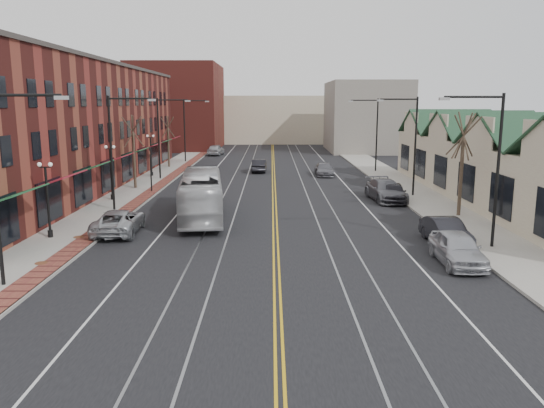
{
  "coord_description": "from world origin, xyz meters",
  "views": [
    {
      "loc": [
        -0.24,
        -21.24,
        7.64
      ],
      "look_at": [
        -0.2,
        8.33,
        2.0
      ],
      "focal_mm": 35.0,
      "sensor_mm": 36.0,
      "label": 1
    }
  ],
  "objects_px": {
    "transit_bus": "(201,195)",
    "parked_car_b": "(446,232)",
    "parked_car_a": "(457,248)",
    "parked_car_c": "(386,190)",
    "parked_car_d": "(393,192)",
    "parked_suv": "(119,221)"
  },
  "relations": [
    {
      "from": "parked_suv",
      "to": "parked_car_d",
      "type": "relative_size",
      "value": 1.15
    },
    {
      "from": "parked_car_a",
      "to": "parked_car_d",
      "type": "distance_m",
      "value": 16.24
    },
    {
      "from": "parked_car_c",
      "to": "parked_car_d",
      "type": "relative_size",
      "value": 1.26
    },
    {
      "from": "transit_bus",
      "to": "parked_car_b",
      "type": "height_order",
      "value": "transit_bus"
    },
    {
      "from": "transit_bus",
      "to": "parked_car_d",
      "type": "xyz_separation_m",
      "value": [
        14.23,
        5.8,
        -0.78
      ]
    },
    {
      "from": "parked_car_a",
      "to": "parked_car_d",
      "type": "bearing_deg",
      "value": 88.92
    },
    {
      "from": "transit_bus",
      "to": "parked_car_d",
      "type": "height_order",
      "value": "transit_bus"
    },
    {
      "from": "parked_car_c",
      "to": "parked_car_d",
      "type": "distance_m",
      "value": 0.82
    },
    {
      "from": "transit_bus",
      "to": "parked_car_a",
      "type": "bearing_deg",
      "value": 136.04
    },
    {
      "from": "parked_suv",
      "to": "parked_car_d",
      "type": "bearing_deg",
      "value": -154.33
    },
    {
      "from": "parked_car_a",
      "to": "parked_car_b",
      "type": "xyz_separation_m",
      "value": [
        0.6,
        3.54,
        -0.06
      ]
    },
    {
      "from": "parked_car_b",
      "to": "parked_car_d",
      "type": "relative_size",
      "value": 0.97
    },
    {
      "from": "transit_bus",
      "to": "parked_suv",
      "type": "bearing_deg",
      "value": 37.86
    },
    {
      "from": "parked_car_a",
      "to": "transit_bus",
      "type": "bearing_deg",
      "value": 143.6
    },
    {
      "from": "parked_car_d",
      "to": "parked_suv",
      "type": "bearing_deg",
      "value": -143.62
    },
    {
      "from": "parked_car_a",
      "to": "parked_car_c",
      "type": "height_order",
      "value": "parked_car_c"
    },
    {
      "from": "parked_car_a",
      "to": "parked_car_c",
      "type": "distance_m",
      "value": 16.92
    },
    {
      "from": "parked_car_b",
      "to": "transit_bus",
      "type": "bearing_deg",
      "value": 150.34
    },
    {
      "from": "parked_car_a",
      "to": "parked_car_c",
      "type": "bearing_deg",
      "value": 90.53
    },
    {
      "from": "parked_suv",
      "to": "parked_car_b",
      "type": "relative_size",
      "value": 1.18
    },
    {
      "from": "parked_car_d",
      "to": "parked_car_c",
      "type": "bearing_deg",
      "value": 131.22
    },
    {
      "from": "parked_car_a",
      "to": "parked_car_b",
      "type": "bearing_deg",
      "value": 81.35
    }
  ]
}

